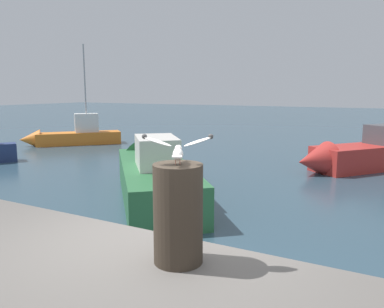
{
  "coord_description": "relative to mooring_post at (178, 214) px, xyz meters",
  "views": [
    {
      "loc": [
        2.04,
        -3.25,
        2.67
      ],
      "look_at": [
        0.42,
        -0.26,
        2.11
      ],
      "focal_mm": 36.19,
      "sensor_mm": 36.0,
      "label": 1
    }
  ],
  "objects": [
    {
      "name": "boat_green",
      "position": [
        -4.12,
        5.61,
        -1.1
      ],
      "size": [
        5.25,
        5.76,
        1.82
      ],
      "color": "#2D6B3D",
      "rests_on": "ground_plane"
    },
    {
      "name": "boat_orange",
      "position": [
        -12.67,
        11.06,
        -1.18
      ],
      "size": [
        3.94,
        4.15,
        4.99
      ],
      "color": "orange",
      "rests_on": "ground_plane"
    },
    {
      "name": "mooring_post",
      "position": [
        0.0,
        0.0,
        0.0
      ],
      "size": [
        0.43,
        0.43,
        0.87
      ],
      "primitive_type": "cylinder",
      "color": "#382D23",
      "rests_on": "harbor_quay"
    },
    {
      "name": "boat_red",
      "position": [
        0.67,
        11.48,
        -1.11
      ],
      "size": [
        4.53,
        5.37,
        3.45
      ],
      "color": "#B72D28",
      "rests_on": "ground_plane"
    },
    {
      "name": "seagull",
      "position": [
        -0.0,
        0.0,
        0.56
      ],
      "size": [
        0.56,
        0.38,
        0.26
      ],
      "color": "tan",
      "rests_on": "mooring_post"
    }
  ]
}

